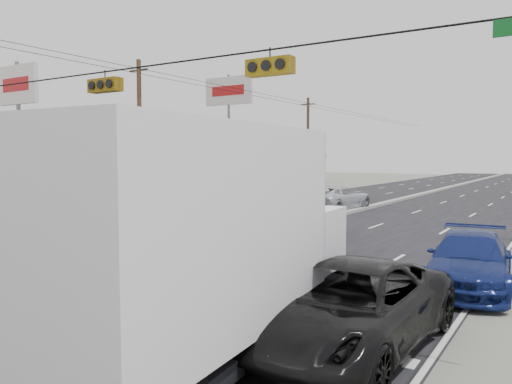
# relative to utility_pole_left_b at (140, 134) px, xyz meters

# --- Properties ---
(ground) EXTENTS (200.00, 200.00, 0.00)m
(ground) POSITION_rel_utility_pole_left_b_xyz_m (12.50, -15.00, -5.11)
(ground) COLOR #606356
(ground) RESTS_ON ground
(road_surface) EXTENTS (20.00, 160.00, 0.02)m
(road_surface) POSITION_rel_utility_pole_left_b_xyz_m (12.50, 15.00, -5.11)
(road_surface) COLOR black
(road_surface) RESTS_ON ground
(center_median) EXTENTS (0.50, 160.00, 0.20)m
(center_median) POSITION_rel_utility_pole_left_b_xyz_m (12.50, 15.00, -5.01)
(center_median) COLOR gray
(center_median) RESTS_ON ground
(strip_mall) EXTENTS (12.00, 42.00, 4.60)m
(strip_mall) POSITION_rel_utility_pole_left_b_xyz_m (-13.50, 10.00, -2.81)
(strip_mall) COLOR tan
(strip_mall) RESTS_ON ground
(parking_lot) EXTENTS (10.00, 42.00, 0.02)m
(parking_lot) POSITION_rel_utility_pole_left_b_xyz_m (-4.50, 10.00, -5.11)
(parking_lot) COLOR black
(parking_lot) RESTS_ON ground
(utility_pole_left_b) EXTENTS (1.60, 0.30, 10.00)m
(utility_pole_left_b) POSITION_rel_utility_pole_left_b_xyz_m (0.00, 0.00, 0.00)
(utility_pole_left_b) COLOR #422D1E
(utility_pole_left_b) RESTS_ON ground
(utility_pole_left_c) EXTENTS (1.60, 0.30, 10.00)m
(utility_pole_left_c) POSITION_rel_utility_pole_left_b_xyz_m (0.00, 25.00, 0.00)
(utility_pole_left_c) COLOR #422D1E
(utility_pole_left_c) RESTS_ON ground
(traffic_signals) EXTENTS (25.00, 0.30, 0.54)m
(traffic_signals) POSITION_rel_utility_pole_left_b_xyz_m (13.90, -15.00, 0.39)
(traffic_signals) COLOR black
(traffic_signals) RESTS_ON ground
(pole_sign_near) EXTENTS (3.50, 0.25, 9.00)m
(pole_sign_near) POSITION_rel_utility_pole_left_b_xyz_m (-2.50, -7.00, 1.91)
(pole_sign_near) COLOR slate
(pole_sign_near) RESTS_ON ground
(pole_sign_mid) EXTENTS (2.60, 0.25, 7.00)m
(pole_sign_mid) POSITION_rel_utility_pole_left_b_xyz_m (-4.50, 3.00, 0.01)
(pole_sign_mid) COLOR slate
(pole_sign_mid) RESTS_ON ground
(pole_sign_billboard) EXTENTS (5.00, 0.25, 11.00)m
(pole_sign_billboard) POSITION_rel_utility_pole_left_b_xyz_m (-2.00, 13.00, 3.76)
(pole_sign_billboard) COLOR slate
(pole_sign_billboard) RESTS_ON ground
(pole_sign_far) EXTENTS (2.20, 0.25, 6.00)m
(pole_sign_far) POSITION_rel_utility_pole_left_b_xyz_m (-3.50, 25.00, -0.70)
(pole_sign_far) COLOR slate
(pole_sign_far) RESTS_ON ground
(tree_left_far) EXTENTS (4.80, 4.80, 6.12)m
(tree_left_far) POSITION_rel_utility_pole_left_b_xyz_m (-9.50, 45.00, -1.39)
(tree_left_far) COLOR #382619
(tree_left_far) RESTS_ON ground
(box_truck) EXTENTS (3.44, 8.24, 4.08)m
(box_truck) POSITION_rel_utility_pole_left_b_xyz_m (19.02, -17.35, -3.01)
(box_truck) COLOR black
(box_truck) RESTS_ON ground
(tan_sedan) EXTENTS (2.34, 5.25, 1.50)m
(tan_sedan) POSITION_rel_utility_pole_left_b_xyz_m (15.24, -17.53, -4.36)
(tan_sedan) COLOR olive
(tan_sedan) RESTS_ON ground
(red_sedan) EXTENTS (2.11, 4.53, 1.44)m
(red_sedan) POSITION_rel_utility_pole_left_b_xyz_m (15.09, -10.73, -4.39)
(red_sedan) COLOR #94090B
(red_sedan) RESTS_ON ground
(black_suv) EXTENTS (2.91, 5.86, 1.60)m
(black_suv) POSITION_rel_utility_pole_left_b_xyz_m (20.96, -15.47, -4.31)
(black_suv) COLOR black
(black_suv) RESTS_ON ground
(queue_car_a) EXTENTS (1.91, 4.40, 1.48)m
(queue_car_a) POSITION_rel_utility_pole_left_b_xyz_m (13.90, -2.96, -4.37)
(queue_car_a) COLOR black
(queue_car_a) RESTS_ON ground
(queue_car_b) EXTENTS (1.71, 4.79, 1.57)m
(queue_car_b) POSITION_rel_utility_pole_left_b_xyz_m (16.00, -8.17, -4.32)
(queue_car_b) COLOR silver
(queue_car_b) RESTS_ON ground
(queue_car_d) EXTENTS (2.61, 5.34, 1.49)m
(queue_car_d) POSITION_rel_utility_pole_left_b_xyz_m (22.10, -9.52, -4.36)
(queue_car_d) COLOR navy
(queue_car_d) RESTS_ON ground
(oncoming_near) EXTENTS (2.31, 5.34, 1.53)m
(oncoming_near) POSITION_rel_utility_pole_left_b_xyz_m (5.80, -4.45, -4.34)
(oncoming_near) COLOR black
(oncoming_near) RESTS_ON ground
(oncoming_far) EXTENTS (3.43, 6.20, 1.64)m
(oncoming_far) POSITION_rel_utility_pole_left_b_xyz_m (11.10, 7.10, -4.29)
(oncoming_far) COLOR #B8BAC0
(oncoming_far) RESTS_ON ground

